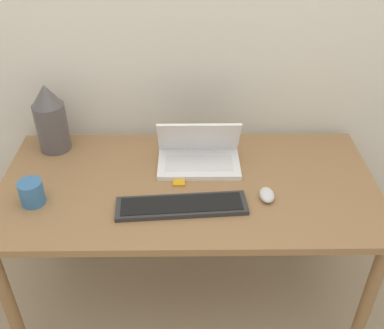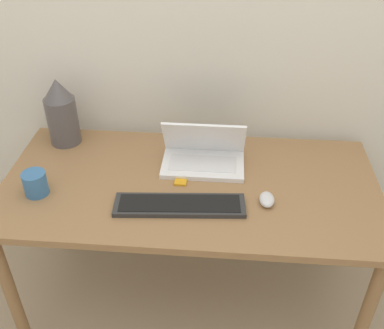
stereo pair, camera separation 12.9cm
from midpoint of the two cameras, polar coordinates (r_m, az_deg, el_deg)
name	(u,v)px [view 2 (the right image)]	position (r m, az deg, el deg)	size (l,w,h in m)	color
wall_back	(199,11)	(1.89, 2.92, 18.91)	(6.00, 0.05, 2.50)	silver
desk	(190,198)	(1.81, 1.78, -4.30)	(1.48, 0.72, 0.71)	olive
laptop	(203,155)	(1.84, 3.46, 1.18)	(0.33, 0.21, 0.20)	white
keyboard	(180,205)	(1.64, 0.68, -5.24)	(0.49, 0.16, 0.02)	#2D2D2D
mouse	(267,199)	(1.69, 11.66, -4.44)	(0.06, 0.09, 0.03)	silver
vase	(61,112)	(1.99, -14.51, 6.40)	(0.13, 0.13, 0.30)	#514C4C
mp3_player	(181,180)	(1.76, 0.67, -2.08)	(0.05, 0.06, 0.01)	orange
mug	(35,183)	(1.76, -17.32, -2.37)	(0.09, 0.09, 0.09)	teal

